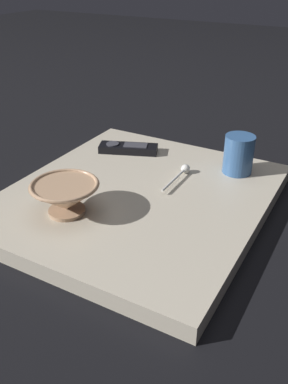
# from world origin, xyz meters

# --- Properties ---
(ground_plane) EXTENTS (6.00, 6.00, 0.00)m
(ground_plane) POSITION_xyz_m (0.00, 0.00, 0.00)
(ground_plane) COLOR black
(table) EXTENTS (0.61, 0.55, 0.04)m
(table) POSITION_xyz_m (0.00, 0.00, 0.02)
(table) COLOR #B7AD99
(table) RESTS_ON ground
(cereal_bowl) EXTENTS (0.14, 0.14, 0.07)m
(cereal_bowl) POSITION_xyz_m (-0.15, 0.09, 0.07)
(cereal_bowl) COLOR tan
(cereal_bowl) RESTS_ON table
(coffee_mug) EXTENTS (0.07, 0.07, 0.09)m
(coffee_mug) POSITION_xyz_m (0.21, -0.16, 0.08)
(coffee_mug) COLOR #33598C
(coffee_mug) RESTS_ON table
(teaspoon) EXTENTS (0.14, 0.02, 0.02)m
(teaspoon) POSITION_xyz_m (0.12, -0.05, 0.05)
(teaspoon) COLOR silver
(teaspoon) RESTS_ON table
(tv_remote_near) EXTENTS (0.10, 0.16, 0.02)m
(tv_remote_near) POSITION_xyz_m (0.18, 0.13, 0.05)
(tv_remote_near) COLOR black
(tv_remote_near) RESTS_ON table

